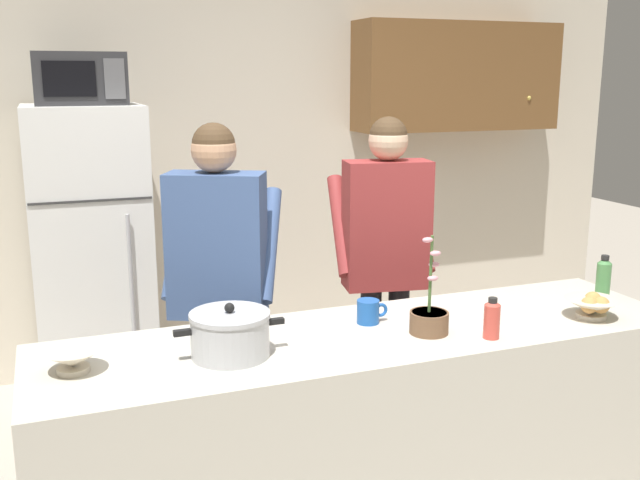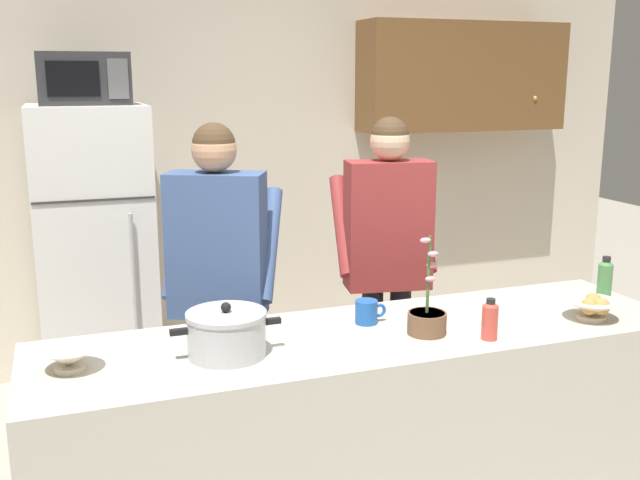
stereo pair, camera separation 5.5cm
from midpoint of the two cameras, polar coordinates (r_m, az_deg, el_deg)
The scene contains 13 objects.
back_wall_unit at distance 4.92m, azimuth -4.63°, elevation 6.92°, with size 6.00×0.48×2.60m.
kitchen_island at distance 3.03m, azimuth 3.30°, elevation -15.41°, with size 2.55×0.68×0.92m, color beige.
refrigerator at distance 4.41m, azimuth -17.74°, elevation -1.30°, with size 0.64×0.68×1.73m.
microwave at distance 4.27m, azimuth -18.64°, elevation 11.86°, with size 0.48×0.37×0.28m.
person_near_pot at distance 3.32m, azimuth -8.46°, elevation -1.84°, with size 0.63×0.58×1.69m.
person_by_sink at distance 3.75m, azimuth 4.74°, elevation -0.07°, with size 0.57×0.49×1.69m.
cooking_pot at distance 2.61m, azimuth -7.64°, elevation -7.30°, with size 0.40×0.28×0.20m.
coffee_mug at distance 2.93m, azimuth 3.29°, elevation -5.61°, with size 0.13×0.09×0.10m.
bread_bowl at distance 3.18m, azimuth 20.05°, elevation -4.87°, with size 0.22×0.22×0.10m.
empty_bowl at distance 2.60m, azimuth -19.36°, elevation -8.81°, with size 0.20×0.20×0.08m.
bottle_near_edge at distance 2.82m, azimuth 12.74°, elevation -6.00°, with size 0.06×0.06×0.16m.
bottle_mid_counter at distance 3.43m, azimuth 20.85°, elevation -2.81°, with size 0.06×0.06×0.20m.
potted_orchid at distance 2.84m, azimuth 7.98°, elevation -6.06°, with size 0.15×0.15×0.39m.
Camera 1 is at (-1.13, -2.43, 1.89)m, focal length 40.94 mm.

